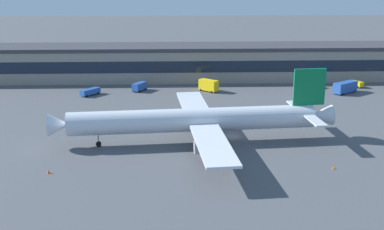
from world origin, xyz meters
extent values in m
plane|color=#4C4F54|center=(0.00, 0.00, 0.00)|extent=(600.00, 600.00, 0.00)
cube|color=gray|center=(0.00, 61.09, 5.10)|extent=(164.34, 16.09, 10.20)
cube|color=#38383D|center=(0.00, 61.09, 10.80)|extent=(167.63, 16.41, 1.20)
cube|color=#192333|center=(0.00, 52.99, 5.61)|extent=(161.06, 0.16, 3.67)
cylinder|color=silver|center=(-9.08, -3.78, 5.07)|extent=(52.36, 9.30, 4.95)
cone|color=silver|center=(-36.54, -6.09, 5.07)|extent=(4.83, 5.06, 4.70)
cone|color=silver|center=(18.62, -1.46, 5.07)|extent=(5.80, 4.89, 4.45)
cube|color=#0C723F|center=(15.89, -1.68, 11.51)|extent=(6.95, 1.08, 7.92)
cube|color=silver|center=(15.85, -7.15, 5.82)|extent=(3.14, 9.08, 0.30)
cube|color=silver|center=(14.94, 3.70, 5.82)|extent=(3.14, 9.08, 0.30)
cube|color=silver|center=(-5.90, -17.77, 4.58)|extent=(7.94, 23.88, 0.50)
cube|color=silver|center=(-8.28, 10.54, 4.58)|extent=(7.94, 23.88, 0.50)
cylinder|color=#99999E|center=(-7.19, -14.35, 2.82)|extent=(4.30, 3.05, 2.72)
cylinder|color=#99999E|center=(-8.98, 6.95, 2.82)|extent=(4.30, 3.05, 2.72)
cylinder|color=black|center=(-28.82, -5.44, 0.55)|extent=(1.14, 0.59, 1.10)
cylinder|color=slate|center=(-28.82, -5.44, 2.13)|extent=(0.24, 0.24, 2.60)
cylinder|color=black|center=(-6.30, -5.79, 0.55)|extent=(1.14, 0.59, 1.10)
cylinder|color=slate|center=(-6.30, -5.79, 2.13)|extent=(0.24, 0.24, 2.60)
cylinder|color=black|center=(-6.67, -1.35, 0.55)|extent=(1.14, 0.59, 1.10)
cylinder|color=slate|center=(-6.67, -1.35, 2.13)|extent=(0.24, 0.24, 2.60)
cube|color=#2651A5|center=(-23.38, 44.22, 1.45)|extent=(4.50, 5.61, 2.20)
cube|color=black|center=(-22.67, 45.46, 1.89)|extent=(2.66, 2.59, 0.55)
cylinder|color=black|center=(-23.33, 46.29, 0.35)|extent=(0.61, 0.76, 0.70)
cylinder|color=black|center=(-21.61, 45.31, 0.35)|extent=(0.61, 0.76, 0.70)
cylinder|color=black|center=(-25.14, 43.14, 0.35)|extent=(0.61, 0.76, 0.70)
cylinder|color=black|center=(-23.42, 42.15, 0.35)|extent=(0.61, 0.76, 0.70)
cube|color=yellow|center=(-2.44, 42.81, 1.95)|extent=(6.04, 5.83, 3.20)
cube|color=black|center=(-1.22, 41.69, 2.59)|extent=(3.04, 3.05, 0.80)
cylinder|color=black|center=(-0.16, 42.18, 0.35)|extent=(0.72, 0.69, 0.70)
cylinder|color=black|center=(-1.62, 40.59, 0.35)|extent=(0.72, 0.69, 0.70)
cylinder|color=black|center=(-3.26, 45.03, 0.35)|extent=(0.72, 0.69, 0.70)
cylinder|color=black|center=(-4.72, 43.43, 0.35)|extent=(0.72, 0.69, 0.70)
cube|color=#2651A5|center=(-37.48, 39.23, 1.15)|extent=(5.54, 6.26, 1.60)
cube|color=black|center=(-38.57, 37.85, 1.47)|extent=(2.83, 2.90, 0.40)
cylinder|color=black|center=(-38.16, 36.91, 0.35)|extent=(0.67, 0.74, 0.70)
cylinder|color=black|center=(-39.58, 38.03, 0.35)|extent=(0.67, 0.74, 0.70)
cylinder|color=black|center=(-35.39, 40.43, 0.35)|extent=(0.67, 0.74, 0.70)
cylinder|color=black|center=(-36.80, 41.54, 0.35)|extent=(0.67, 0.74, 0.70)
cube|color=yellow|center=(44.31, 46.98, 1.10)|extent=(3.86, 4.76, 1.50)
cube|color=black|center=(44.93, 45.94, 1.40)|extent=(2.29, 2.21, 0.38)
cylinder|color=black|center=(45.83, 46.09, 0.35)|extent=(0.61, 0.76, 0.70)
cylinder|color=black|center=(44.36, 45.22, 0.35)|extent=(0.61, 0.76, 0.70)
cylinder|color=black|center=(44.27, 48.75, 0.35)|extent=(0.61, 0.76, 0.70)
cylinder|color=black|center=(42.80, 47.88, 0.35)|extent=(0.61, 0.76, 0.70)
cube|color=#2651A5|center=(38.12, 39.10, 1.85)|extent=(8.44, 7.20, 3.00)
cube|color=black|center=(36.26, 37.74, 2.45)|extent=(3.89, 3.81, 0.75)
cylinder|color=black|center=(36.49, 36.35, 0.35)|extent=(0.74, 0.65, 0.70)
cylinder|color=black|center=(35.01, 38.39, 0.35)|extent=(0.74, 0.65, 0.70)
cylinder|color=black|center=(41.24, 39.81, 0.35)|extent=(0.74, 0.65, 0.70)
cylinder|color=black|center=(39.76, 41.85, 0.35)|extent=(0.74, 0.65, 0.70)
cube|color=white|center=(30.84, 46.01, 1.10)|extent=(3.96, 3.96, 1.50)
cube|color=black|center=(31.54, 46.71, 1.40)|extent=(2.19, 2.19, 0.38)
cylinder|color=black|center=(31.10, 47.54, 0.35)|extent=(0.71, 0.71, 0.70)
cylinder|color=black|center=(32.36, 46.26, 0.35)|extent=(0.71, 0.71, 0.70)
cylinder|color=black|center=(29.31, 45.76, 0.35)|extent=(0.71, 0.71, 0.70)
cylinder|color=black|center=(30.58, 44.49, 0.35)|extent=(0.71, 0.71, 0.70)
cone|color=#F2590C|center=(-35.93, -19.52, 0.37)|extent=(0.58, 0.58, 0.73)
cone|color=#F2590C|center=(16.47, -19.41, 0.28)|extent=(0.45, 0.45, 0.56)
camera|label=1|loc=(-13.09, -105.05, 35.66)|focal=47.04mm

